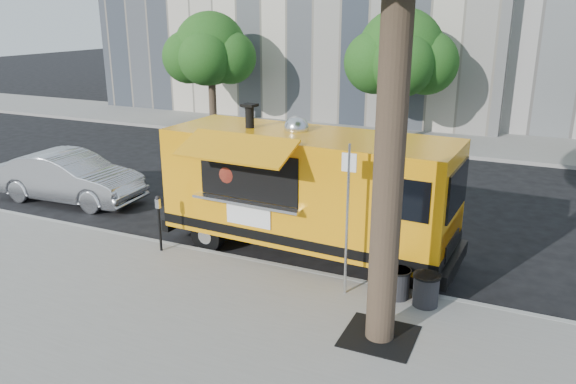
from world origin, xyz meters
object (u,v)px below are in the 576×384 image
at_px(food_truck, 306,189).
at_px(sedan, 70,177).
at_px(far_tree_a, 210,49).
at_px(trash_bin_right, 426,289).
at_px(far_tree_b, 401,52).
at_px(trash_bin_left, 398,282).
at_px(sign_post, 347,212).
at_px(parking_meter, 159,217).

relative_size(food_truck, sedan, 1.55).
height_order(far_tree_a, trash_bin_right, far_tree_a).
height_order(food_truck, trash_bin_right, food_truck).
xyz_separation_m(far_tree_a, far_tree_b, (9.00, 0.40, 0.06)).
distance_m(far_tree_b, trash_bin_left, 14.83).
xyz_separation_m(far_tree_a, food_truck, (9.99, -12.13, -2.18)).
distance_m(food_truck, sedan, 7.97).
xyz_separation_m(far_tree_b, food_truck, (0.99, -12.53, -2.24)).
distance_m(far_tree_a, sign_post, 18.14).
bearing_deg(sign_post, far_tree_b, 100.15).
distance_m(food_truck, trash_bin_right, 3.64).
xyz_separation_m(far_tree_b, parking_meter, (-2.00, -14.05, -2.85)).
relative_size(far_tree_a, trash_bin_left, 9.13).
bearing_deg(far_tree_a, food_truck, -50.52).
bearing_deg(sedan, parking_meter, -117.22).
distance_m(sign_post, sedan, 9.82).
bearing_deg(sedan, food_truck, -97.96).
relative_size(far_tree_b, sign_post, 1.83).
xyz_separation_m(parking_meter, trash_bin_right, (6.09, -0.03, -0.50)).
distance_m(far_tree_a, far_tree_b, 9.01).
bearing_deg(trash_bin_right, food_truck, 153.33).
xyz_separation_m(far_tree_b, sign_post, (2.55, -14.25, -1.98)).
relative_size(trash_bin_left, trash_bin_right, 0.94).
distance_m(far_tree_b, parking_meter, 14.48).
bearing_deg(far_tree_a, sign_post, -50.17).
distance_m(parking_meter, trash_bin_right, 6.11).
xyz_separation_m(food_truck, trash_bin_right, (3.09, -1.55, -1.11)).
xyz_separation_m(sign_post, food_truck, (-1.56, 1.72, -0.25)).
bearing_deg(trash_bin_right, far_tree_b, 106.18).
relative_size(far_tree_a, parking_meter, 4.01).
relative_size(parking_meter, trash_bin_left, 2.28).
relative_size(parking_meter, trash_bin_right, 2.14).
height_order(far_tree_a, parking_meter, far_tree_a).
bearing_deg(sign_post, food_truck, 132.14).
bearing_deg(parking_meter, trash_bin_left, 0.52).
xyz_separation_m(far_tree_a, parking_meter, (7.00, -13.65, -2.79)).
relative_size(far_tree_a, food_truck, 0.77).
bearing_deg(far_tree_a, sedan, -79.63).
height_order(far_tree_b, sign_post, far_tree_b).
bearing_deg(far_tree_a, trash_bin_right, -46.28).
bearing_deg(trash_bin_right, far_tree_a, 133.72).
bearing_deg(trash_bin_right, sedan, 168.49).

